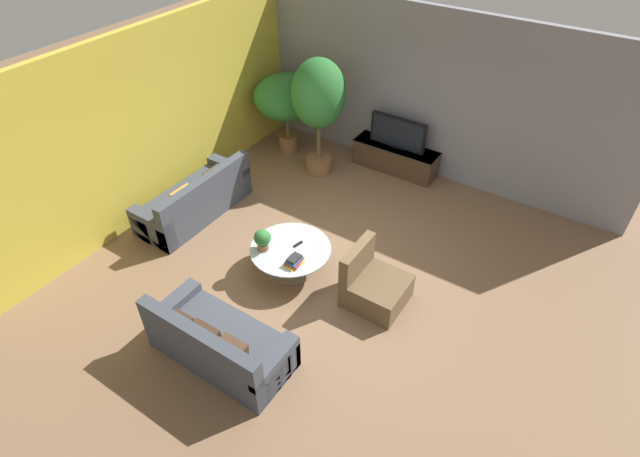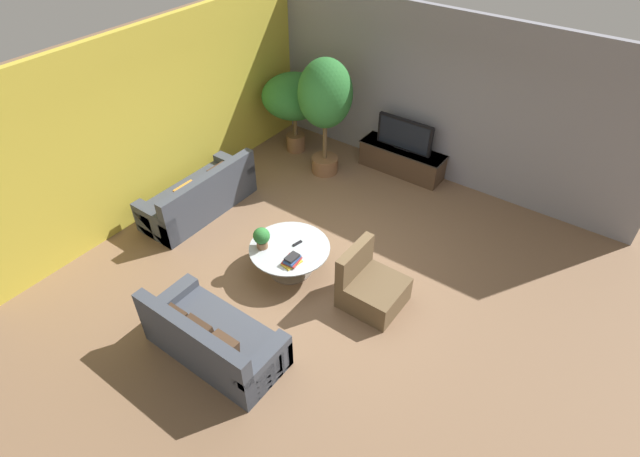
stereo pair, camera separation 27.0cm
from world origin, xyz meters
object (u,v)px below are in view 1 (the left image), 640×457
object	(u,v)px
media_console	(395,158)
couch_near_entry	(219,343)
potted_palm_tall	(286,98)
coffee_table	(291,255)
potted_palm_corner	(319,98)
armchair_wicker	(373,285)
potted_plant_tabletop	(262,239)
television	(398,133)
couch_by_wall	(196,200)

from	to	relation	value
media_console	couch_near_entry	distance (m)	5.12
potted_palm_tall	media_console	bearing A→B (deg)	14.36
coffee_table	potted_palm_corner	bearing A→B (deg)	114.81
media_console	potted_palm_corner	world-z (taller)	potted_palm_corner
armchair_wicker	potted_plant_tabletop	world-z (taller)	armchair_wicker
television	potted_palm_corner	xyz separation A→B (m)	(-1.19, -0.85, 0.70)
potted_plant_tabletop	media_console	bearing A→B (deg)	84.41
couch_near_entry	coffee_table	bearing A→B (deg)	-84.22
coffee_table	potted_plant_tabletop	distance (m)	0.51
television	armchair_wicker	xyz separation A→B (m)	(1.26, -3.19, -0.52)
coffee_table	media_console	bearing A→B (deg)	89.51
potted_plant_tabletop	coffee_table	bearing A→B (deg)	35.11
couch_near_entry	potted_palm_tall	bearing A→B (deg)	-63.51
couch_near_entry	potted_plant_tabletop	world-z (taller)	couch_near_entry
television	armchair_wicker	bearing A→B (deg)	-68.41
potted_palm_tall	potted_palm_corner	size ratio (longest dim) A/B	0.72
couch_by_wall	potted_plant_tabletop	xyz separation A→B (m)	(1.84, -0.47, 0.35)
media_console	potted_plant_tabletop	world-z (taller)	potted_plant_tabletop
couch_by_wall	potted_palm_corner	bearing A→B (deg)	156.02
couch_by_wall	potted_palm_corner	world-z (taller)	potted_palm_corner
coffee_table	potted_plant_tabletop	bearing A→B (deg)	-144.89
television	coffee_table	world-z (taller)	television
couch_near_entry	potted_plant_tabletop	size ratio (longest dim) A/B	5.33
armchair_wicker	media_console	bearing A→B (deg)	21.58
couch_by_wall	armchair_wicker	world-z (taller)	armchair_wicker
couch_by_wall	potted_palm_tall	world-z (taller)	potted_palm_tall
television	potted_palm_corner	size ratio (longest dim) A/B	0.49
potted_palm_tall	potted_plant_tabletop	distance (m)	3.55
coffee_table	potted_palm_corner	world-z (taller)	potted_palm_corner
media_console	potted_palm_corner	size ratio (longest dim) A/B	0.74
television	potted_palm_corner	world-z (taller)	potted_palm_corner
television	potted_plant_tabletop	xyz separation A→B (m)	(-0.35, -3.58, -0.16)
armchair_wicker	potted_palm_corner	size ratio (longest dim) A/B	0.39
coffee_table	armchair_wicker	distance (m)	1.30
television	coffee_table	bearing A→B (deg)	-90.49
media_console	potted_palm_corner	xyz separation A→B (m)	(-1.19, -0.85, 1.23)
media_console	potted_palm_tall	xyz separation A→B (m)	(-2.13, -0.54, 0.87)
television	armchair_wicker	distance (m)	3.47
coffee_table	potted_palm_tall	bearing A→B (deg)	126.76
potted_plant_tabletop	potted_palm_corner	bearing A→B (deg)	107.01
media_console	coffee_table	distance (m)	3.36
television	couch_near_entry	world-z (taller)	television
armchair_wicker	coffee_table	bearing A→B (deg)	97.09
potted_palm_corner	potted_plant_tabletop	bearing A→B (deg)	-72.99
armchair_wicker	potted_palm_tall	size ratio (longest dim) A/B	0.54
media_console	couch_by_wall	xyz separation A→B (m)	(-2.19, -3.11, 0.02)
potted_palm_tall	potted_palm_corner	xyz separation A→B (m)	(0.94, -0.31, 0.36)
potted_plant_tabletop	couch_by_wall	bearing A→B (deg)	165.62
couch_near_entry	potted_palm_tall	size ratio (longest dim) A/B	1.14
television	couch_by_wall	size ratio (longest dim) A/B	0.54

